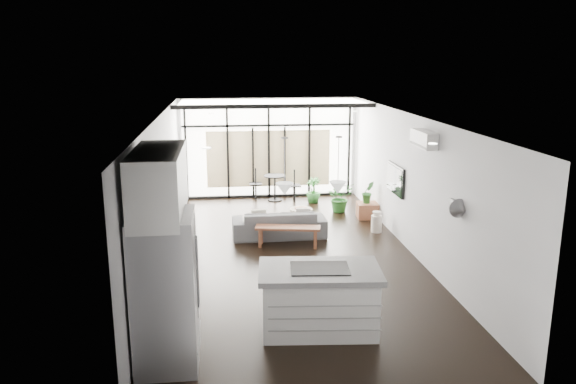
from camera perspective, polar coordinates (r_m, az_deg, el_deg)
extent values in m
cube|color=black|center=(11.43, 0.18, -6.45)|extent=(5.00, 10.00, 0.00)
cube|color=silver|center=(10.79, 0.19, 7.64)|extent=(5.00, 10.00, 0.00)
cube|color=silver|center=(11.02, -12.83, 0.03)|extent=(0.02, 10.00, 2.80)
cube|color=silver|center=(11.59, 12.55, 0.72)|extent=(0.02, 10.00, 2.80)
cube|color=silver|center=(15.91, -1.99, 4.50)|extent=(5.00, 0.02, 2.80)
cube|color=silver|center=(6.33, 5.73, -10.00)|extent=(5.00, 0.02, 2.80)
cube|color=black|center=(15.79, -1.96, 4.44)|extent=(5.00, 0.20, 2.80)
cube|color=silver|center=(14.76, -1.71, 9.15)|extent=(4.70, 1.90, 0.06)
cube|color=beige|center=(15.91, -1.97, 3.41)|extent=(3.50, 0.02, 1.60)
cube|color=white|center=(8.33, 3.20, -10.85)|extent=(1.84, 1.19, 0.96)
cube|color=black|center=(8.14, 3.25, -7.74)|extent=(0.89, 0.63, 0.01)
cube|color=#95959A|center=(7.45, -12.35, -9.77)|extent=(0.78, 0.98, 2.02)
cube|color=white|center=(8.02, -12.45, -6.29)|extent=(0.64, 0.67, 2.48)
cube|color=white|center=(7.37, -13.00, 0.91)|extent=(0.62, 1.75, 0.86)
cone|color=silver|center=(8.28, -0.35, 0.31)|extent=(0.26, 0.26, 0.18)
cone|color=silver|center=(8.40, 5.08, 0.45)|extent=(0.26, 0.26, 0.18)
imported|color=#535356|center=(12.48, -0.91, -2.75)|extent=(2.08, 0.63, 0.81)
cube|color=brown|center=(11.89, -0.02, -4.54)|extent=(1.40, 0.59, 0.44)
cylinder|color=beige|center=(13.27, 1.33, -2.60)|extent=(0.56, 0.56, 0.43)
cube|color=brown|center=(14.11, 8.06, -1.86)|extent=(0.54, 0.54, 0.38)
imported|color=#246022|center=(14.55, 5.28, -0.86)|extent=(0.94, 0.98, 0.59)
imported|color=#246022|center=(15.41, 2.59, -0.38)|extent=(0.72, 0.79, 0.39)
imported|color=#246022|center=(14.02, 8.10, -0.62)|extent=(0.40, 0.60, 0.25)
cylinder|color=silver|center=(13.00, 8.99, -3.00)|extent=(0.27, 0.27, 0.48)
cube|color=black|center=(15.59, -1.34, 0.45)|extent=(1.65, 1.05, 0.74)
cube|color=black|center=(12.53, 10.87, 1.29)|extent=(0.05, 1.10, 0.65)
cube|color=white|center=(10.62, 13.63, 5.26)|extent=(0.22, 0.90, 0.30)
cube|color=black|center=(10.50, -12.99, 0.19)|extent=(0.04, 0.70, 0.90)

